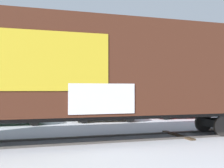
% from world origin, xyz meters
% --- Properties ---
extents(ground_plane, '(260.00, 260.00, 0.00)m').
position_xyz_m(ground_plane, '(0.00, 0.00, 0.00)').
color(ground_plane, '#B2B5BC').
extents(track, '(60.02, 3.00, 0.08)m').
position_xyz_m(track, '(0.06, 0.03, 0.04)').
color(track, '#4C4742').
rests_on(track, ground_plane).
extents(freight_car, '(17.71, 3.30, 5.10)m').
position_xyz_m(freight_car, '(1.34, -0.00, 2.90)').
color(freight_car, '#472316').
rests_on(freight_car, ground_plane).
extents(flagpole, '(1.19, 1.30, 8.12)m').
position_xyz_m(flagpole, '(0.93, 12.91, 5.37)').
color(flagpole, silver).
rests_on(flagpole, ground_plane).
extents(hillside, '(136.60, 33.38, 18.03)m').
position_xyz_m(hillside, '(-0.05, 65.43, 6.81)').
color(hillside, slate).
rests_on(hillside, ground_plane).
extents(parked_car_green, '(4.72, 1.97, 1.72)m').
position_xyz_m(parked_car_green, '(-2.79, 6.58, 0.84)').
color(parked_car_green, '#1E5933').
rests_on(parked_car_green, ground_plane).
extents(parked_car_tan, '(4.51, 2.40, 1.67)m').
position_xyz_m(parked_car_tan, '(3.41, 6.64, 0.84)').
color(parked_car_tan, '#9E8966').
rests_on(parked_car_tan, ground_plane).
extents(parked_car_red, '(4.42, 2.42, 1.76)m').
position_xyz_m(parked_car_red, '(9.21, 6.92, 0.88)').
color(parked_car_red, '#B21E1E').
rests_on(parked_car_red, ground_plane).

